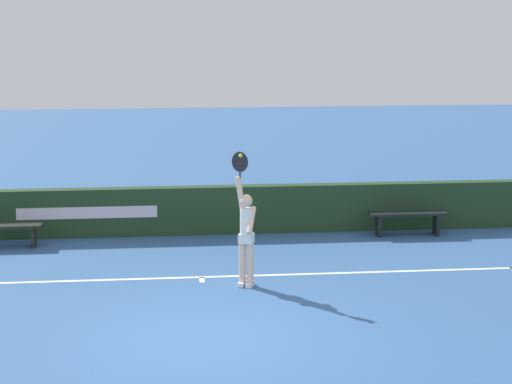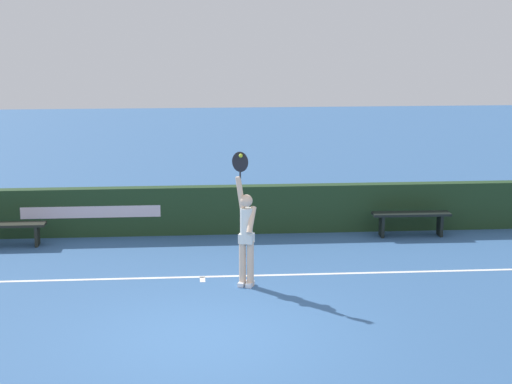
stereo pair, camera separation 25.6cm
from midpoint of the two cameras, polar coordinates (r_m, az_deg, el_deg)
ground_plane at (r=12.47m, az=-3.74°, el=-9.56°), size 60.00×60.00×0.00m
court_lines at (r=12.58m, az=-3.76°, el=-9.35°), size 11.34×5.58×0.00m
back_wall at (r=17.94m, az=-4.41°, el=-1.22°), size 14.79×0.30×1.00m
tennis_player at (r=14.40m, az=-1.18°, el=-2.65°), size 0.42×0.41×2.30m
tennis_ball at (r=14.11m, az=-1.55°, el=2.42°), size 0.07×0.07×0.07m
courtside_bench_near at (r=18.05m, az=9.60°, el=-1.67°), size 1.61×0.39×0.49m
courtside_bench_far at (r=17.63m, az=-16.68°, el=-2.43°), size 1.43×0.36×0.46m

